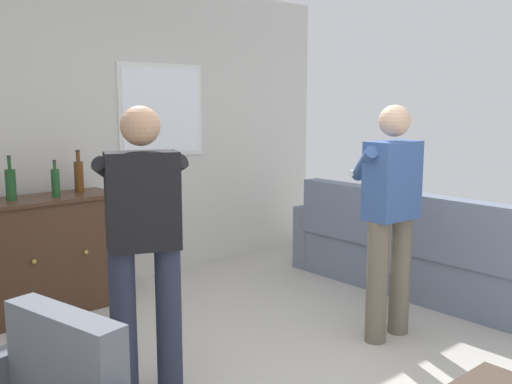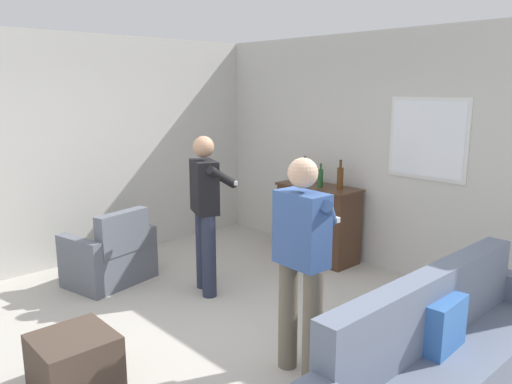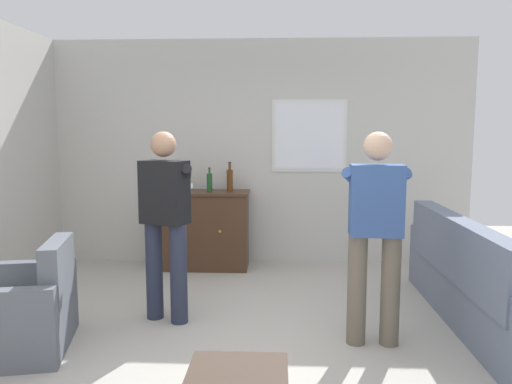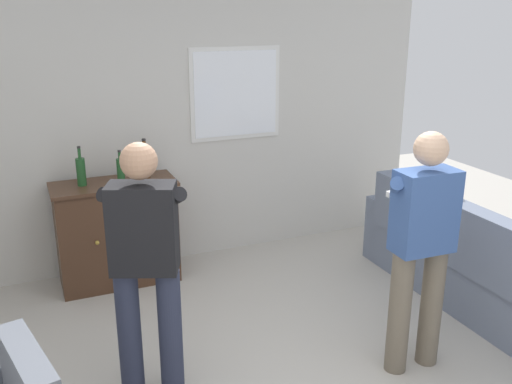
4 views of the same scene
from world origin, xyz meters
The scene contains 8 objects.
wall_back_with_window centered at (0.01, 2.66, 1.40)m, with size 5.20×0.15×2.80m.
couch centered at (1.92, 0.60, 0.35)m, with size 0.57×2.59×0.94m.
sideboard_cabinet centered at (-0.68, 2.30, 0.48)m, with size 1.08×0.49×0.95m.
bottle_wine_green centered at (-0.61, 2.25, 1.07)m, with size 0.07×0.07×0.30m.
bottle_liquor_amber centered at (-0.94, 2.32, 1.08)m, with size 0.08×0.08×0.35m.
bottle_spirits_clear centered at (-0.38, 2.34, 1.09)m, with size 0.08×0.08×0.36m.
person_standing_left centered at (-0.77, 0.61, 0.94)m, with size 0.52×0.52×1.68m.
person_standing_right centered at (0.97, 0.19, 0.94)m, with size 0.56×0.48×1.68m.
Camera 4 is at (-1.40, -2.58, 2.41)m, focal length 40.00 mm.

